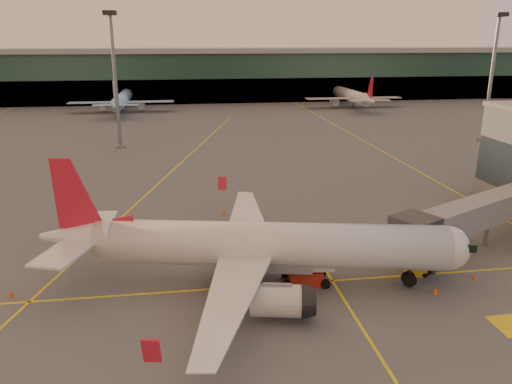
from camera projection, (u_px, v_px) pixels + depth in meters
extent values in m
plane|color=#4C4F54|center=(289.00, 314.00, 39.07)|extent=(600.00, 600.00, 0.00)
cube|color=yellow|center=(277.00, 285.00, 43.80)|extent=(80.00, 0.25, 0.01)
cube|color=yellow|center=(170.00, 173.00, 80.22)|extent=(31.30, 115.98, 0.01)
cube|color=yellow|center=(356.00, 137.00, 109.42)|extent=(0.25, 160.00, 0.01)
cube|color=yellow|center=(390.00, 373.00, 32.21)|extent=(0.25, 30.00, 0.01)
cube|color=#19382D|center=(203.00, 77.00, 170.95)|extent=(400.00, 18.00, 16.00)
cube|color=gray|center=(203.00, 50.00, 168.36)|extent=(400.00, 20.00, 1.60)
cube|color=black|center=(205.00, 91.00, 164.10)|extent=(400.00, 1.00, 8.00)
cylinder|color=slate|center=(116.00, 83.00, 95.00)|extent=(0.70, 0.70, 25.00)
cube|color=black|center=(110.00, 13.00, 91.25)|extent=(2.40, 2.40, 0.80)
cube|color=slate|center=(121.00, 146.00, 98.61)|extent=(1.60, 1.60, 0.50)
cylinder|color=slate|center=(491.00, 80.00, 101.65)|extent=(0.70, 0.70, 25.00)
cube|color=black|center=(500.00, 14.00, 97.90)|extent=(2.40, 2.40, 0.80)
cube|color=slate|center=(483.00, 140.00, 105.26)|extent=(1.60, 1.60, 0.50)
cylinder|color=silver|center=(270.00, 244.00, 42.68)|extent=(30.07, 9.68, 3.84)
sphere|color=silver|center=(447.00, 248.00, 41.92)|extent=(3.76, 3.76, 3.76)
cube|color=black|center=(461.00, 243.00, 41.72)|extent=(2.19, 2.79, 0.67)
cone|color=silver|center=(78.00, 237.00, 43.45)|extent=(7.15, 4.87, 3.65)
cube|color=silver|center=(66.00, 252.00, 40.27)|extent=(4.98, 6.88, 0.19)
cylinder|color=silver|center=(277.00, 301.00, 37.70)|extent=(4.43, 3.24, 2.49)
cylinder|color=black|center=(242.00, 289.00, 41.29)|extent=(1.96, 1.66, 1.73)
cylinder|color=black|center=(242.00, 283.00, 41.13)|extent=(0.35, 0.35, 1.06)
cube|color=silver|center=(95.00, 223.00, 46.53)|extent=(3.46, 6.37, 0.19)
cylinder|color=silver|center=(279.00, 241.00, 48.83)|extent=(4.43, 3.24, 2.49)
cylinder|color=black|center=(246.00, 263.00, 46.05)|extent=(1.96, 1.66, 1.73)
cylinder|color=black|center=(246.00, 258.00, 45.89)|extent=(0.35, 0.35, 1.06)
cube|color=slate|center=(257.00, 257.00, 43.10)|extent=(9.90, 4.89, 1.54)
cylinder|color=black|center=(409.00, 279.00, 42.95)|extent=(1.34, 0.99, 1.21)
cube|color=slate|center=(490.00, 208.00, 50.75)|extent=(23.27, 13.78, 2.70)
cube|color=#2D3035|center=(414.00, 233.00, 44.43)|extent=(4.58, 4.58, 3.00)
cube|color=#2D3035|center=(422.00, 258.00, 46.35)|extent=(1.60, 2.40, 2.40)
cylinder|color=black|center=(427.00, 271.00, 45.55)|extent=(0.80, 0.40, 0.80)
cylinder|color=black|center=(416.00, 261.00, 47.63)|extent=(0.80, 0.40, 0.80)
cylinder|color=slate|center=(486.00, 233.00, 51.55)|extent=(0.50, 0.50, 2.84)
cube|color=#A62217|center=(305.00, 276.00, 43.96)|extent=(3.17, 2.52, 1.38)
cube|color=silver|center=(303.00, 253.00, 43.31)|extent=(5.55, 2.88, 2.57)
cylinder|color=black|center=(287.00, 285.00, 42.94)|extent=(0.86, 0.41, 0.83)
cylinder|color=black|center=(326.00, 284.00, 43.04)|extent=(0.86, 0.41, 0.83)
cube|color=gold|center=(416.00, 269.00, 45.48)|extent=(2.04, 1.48, 1.11)
cylinder|color=black|center=(408.00, 274.00, 45.18)|extent=(0.50, 0.32, 0.46)
cylinder|color=black|center=(425.00, 275.00, 45.08)|extent=(0.50, 0.32, 0.46)
cone|color=#EB460C|center=(474.00, 276.00, 44.84)|extent=(0.38, 0.38, 0.49)
cube|color=#EB460C|center=(474.00, 278.00, 44.91)|extent=(0.33, 0.33, 0.03)
cone|color=#EB460C|center=(10.00, 294.00, 41.70)|extent=(0.43, 0.43, 0.55)
cube|color=#EB460C|center=(11.00, 296.00, 41.77)|extent=(0.37, 0.37, 0.03)
cone|color=#EB460C|center=(224.00, 212.00, 61.23)|extent=(0.45, 0.45, 0.58)
cube|color=#EB460C|center=(224.00, 214.00, 61.31)|extent=(0.39, 0.39, 0.03)
cone|color=#EB460C|center=(435.00, 290.00, 42.24)|extent=(0.48, 0.48, 0.61)
cube|color=#EB460C|center=(435.00, 293.00, 42.32)|extent=(0.41, 0.41, 0.03)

